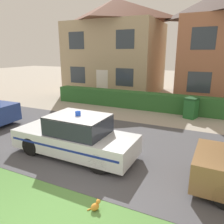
{
  "coord_description": "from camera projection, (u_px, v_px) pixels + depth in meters",
  "views": [
    {
      "loc": [
        2.78,
        -2.87,
        3.43
      ],
      "look_at": [
        -0.93,
        4.92,
        1.05
      ],
      "focal_mm": 35.0,
      "sensor_mm": 36.0,
      "label": 1
    }
  ],
  "objects": [
    {
      "name": "wheelie_bin",
      "position": [
        191.0,
        108.0,
        11.6
      ],
      "size": [
        0.77,
        0.82,
        1.1
      ],
      "rotation": [
        0.0,
        0.0,
        -0.29
      ],
      "color": "#23662D",
      "rests_on": "ground"
    },
    {
      "name": "house_left",
      "position": [
        116.0,
        46.0,
        18.83
      ],
      "size": [
        7.85,
        6.09,
        7.7
      ],
      "color": "tan",
      "rests_on": "ground"
    },
    {
      "name": "road_strip",
      "position": [
        125.0,
        148.0,
        8.09
      ],
      "size": [
        28.0,
        5.97,
        0.01
      ],
      "primitive_type": "cube",
      "color": "#4C4C51",
      "rests_on": "ground"
    },
    {
      "name": "cat",
      "position": [
        96.0,
        206.0,
        4.88
      ],
      "size": [
        0.27,
        0.24,
        0.26
      ],
      "rotation": [
        0.0,
        0.0,
        1.02
      ],
      "color": "orange",
      "rests_on": "ground"
    },
    {
      "name": "police_car",
      "position": [
        76.0,
        137.0,
        7.35
      ],
      "size": [
        4.29,
        1.65,
        1.56
      ],
      "rotation": [
        0.0,
        0.0,
        3.13
      ],
      "color": "black",
      "rests_on": "road_strip"
    },
    {
      "name": "garden_hedge",
      "position": [
        140.0,
        100.0,
        13.57
      ],
      "size": [
        11.78,
        0.8,
        1.03
      ],
      "primitive_type": "cube",
      "color": "#2D662D",
      "rests_on": "ground"
    },
    {
      "name": "ground_plane",
      "position": [
        51.0,
        222.0,
        4.57
      ],
      "size": [
        80.0,
        80.0,
        0.0
      ],
      "primitive_type": "plane",
      "color": "#A89E8E"
    }
  ]
}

